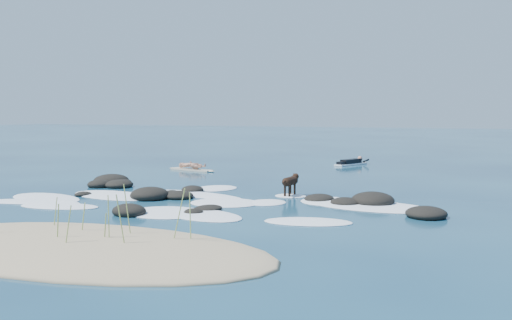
% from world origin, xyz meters
% --- Properties ---
extents(ground, '(160.00, 160.00, 0.00)m').
position_xyz_m(ground, '(0.00, 0.00, 0.00)').
color(ground, '#0A2642').
rests_on(ground, ground).
extents(sand_dune, '(9.00, 4.40, 0.60)m').
position_xyz_m(sand_dune, '(0.00, -8.20, 0.00)').
color(sand_dune, '#9E8966').
rests_on(sand_dune, ground).
extents(dune_grass, '(4.38, 1.57, 1.24)m').
position_xyz_m(dune_grass, '(0.43, -7.94, 0.63)').
color(dune_grass, '#92AD54').
rests_on(dune_grass, ground).
extents(reef_rocks, '(13.83, 6.96, 0.53)m').
position_xyz_m(reef_rocks, '(-0.58, -0.47, 0.11)').
color(reef_rocks, black).
rests_on(reef_rocks, ground).
extents(breaking_foam, '(14.39, 7.43, 0.12)m').
position_xyz_m(breaking_foam, '(-0.35, -1.79, 0.01)').
color(breaking_foam, white).
rests_on(breaking_foam, ground).
extents(standing_surfer_rig, '(2.84, 1.08, 1.63)m').
position_xyz_m(standing_surfer_rig, '(-5.11, 6.90, 0.64)').
color(standing_surfer_rig, beige).
rests_on(standing_surfer_rig, ground).
extents(paddling_surfer_rig, '(1.62, 2.43, 0.44)m').
position_xyz_m(paddling_surfer_rig, '(1.66, 12.55, 0.15)').
color(paddling_surfer_rig, white).
rests_on(paddling_surfer_rig, ground).
extents(dog, '(0.42, 1.26, 0.80)m').
position_xyz_m(dog, '(1.97, 0.56, 0.53)').
color(dog, black).
rests_on(dog, ground).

